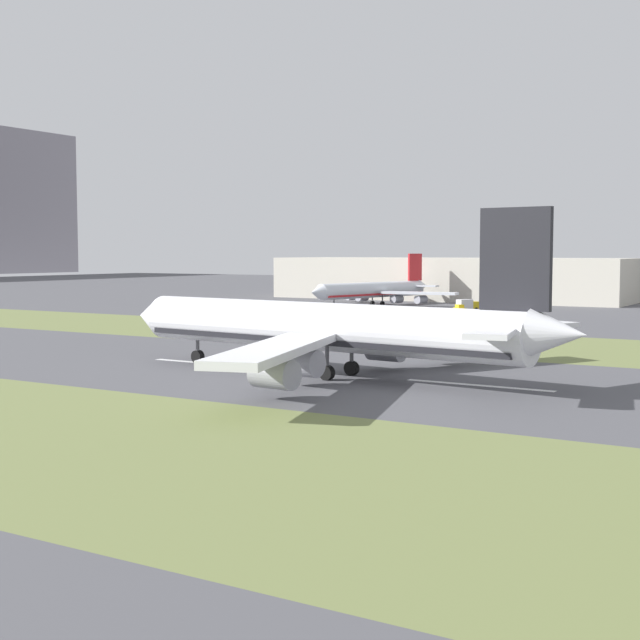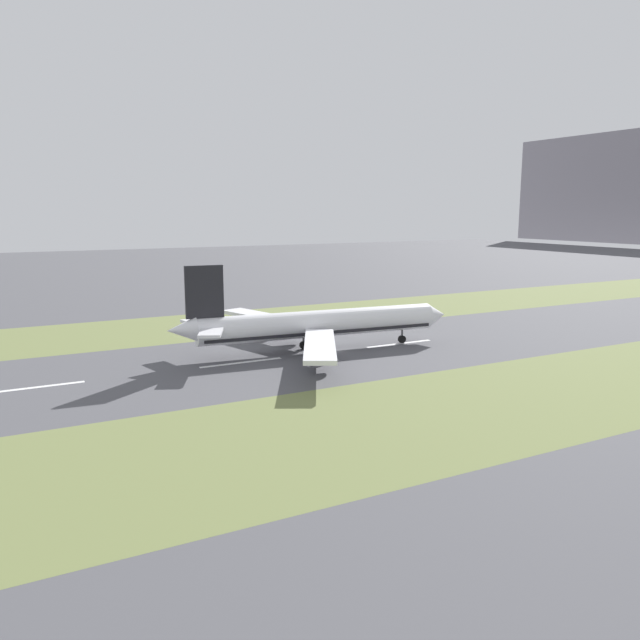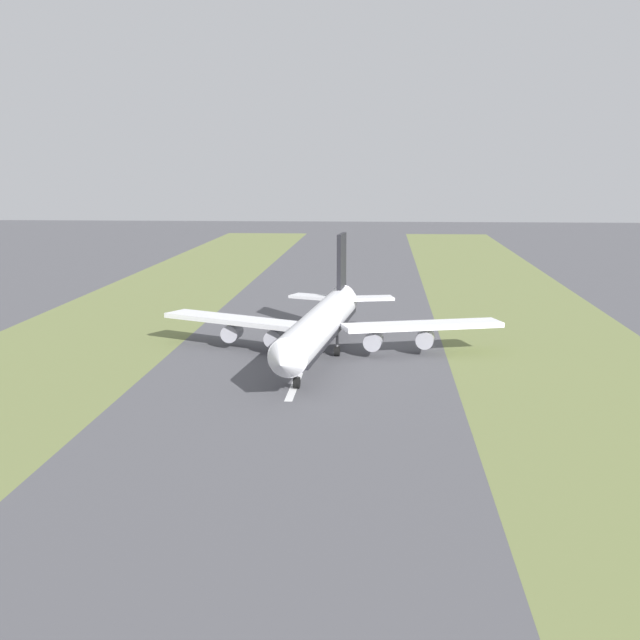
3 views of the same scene
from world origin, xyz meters
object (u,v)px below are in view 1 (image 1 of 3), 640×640
Objects in this scene: airplane_parked_apron at (376,290)px; apron_car at (460,309)px; terminal_building at (451,279)px; service_truck at (467,305)px; airplane_main_jet at (332,329)px.

apron_car is at bearing -114.45° from airplane_parked_apron.
service_truck is (-52.60, -26.72, -5.11)m from terminal_building.
airplane_main_jet reaches higher than terminal_building.
terminal_building reaches higher than apron_car.
airplane_parked_apron is (133.54, 63.57, -1.55)m from airplane_main_jet.
terminal_building is 26.16× the size of apron_car.
terminal_building is at bearing 26.93° from service_truck.
airplane_main_jet is at bearing -161.69° from terminal_building.
apron_car is (-5.53, -0.24, -0.66)m from service_truck.
airplane_parked_apron is at bearing 25.45° from airplane_main_jet.
terminal_building reaches higher than service_truck.
terminal_building is at bearing -6.47° from airplane_parked_apron.
apron_car is at bearing -155.12° from terminal_building.
apron_car is (-58.13, -26.96, -5.78)m from terminal_building.
apron_car is at bearing 14.89° from airplane_main_jet.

